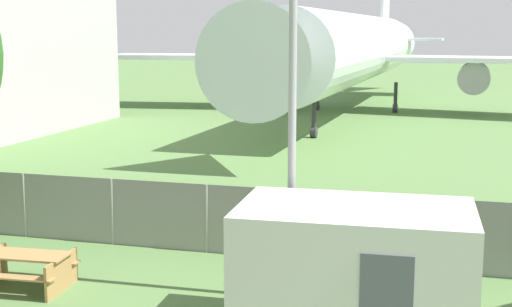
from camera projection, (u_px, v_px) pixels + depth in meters
name	position (u px, v px, depth m)	size (l,w,h in m)	color
perimeter_fence	(112.00, 212.00, 18.11)	(56.07, 0.07, 1.72)	gray
airplane	(354.00, 49.00, 46.68)	(35.89, 44.52, 13.21)	white
portable_cabin	(354.00, 273.00, 12.54)	(4.19, 2.65, 2.39)	silver
picnic_bench_open_grass	(24.00, 266.00, 15.05)	(1.99, 1.53, 0.76)	#A37A47
light_mast	(293.00, 29.00, 13.62)	(0.44, 0.44, 9.05)	#99999E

